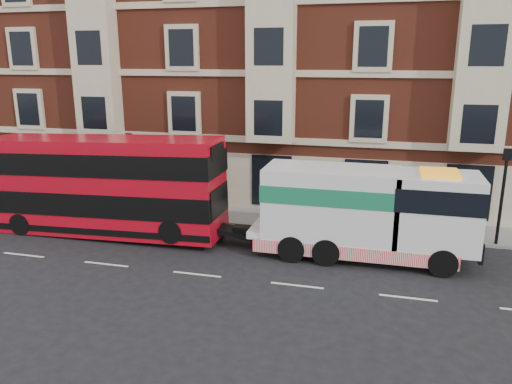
# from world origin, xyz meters

# --- Properties ---
(ground) EXTENTS (120.00, 120.00, 0.00)m
(ground) POSITION_xyz_m (0.00, 0.00, 0.00)
(ground) COLOR black
(ground) RESTS_ON ground
(sidewalk) EXTENTS (90.00, 3.00, 0.15)m
(sidewalk) POSITION_xyz_m (0.00, 7.50, 0.07)
(sidewalk) COLOR slate
(sidewalk) RESTS_ON ground
(victorian_terrace) EXTENTS (45.00, 12.00, 20.40)m
(victorian_terrace) POSITION_xyz_m (0.50, 15.00, 10.07)
(victorian_terrace) COLOR maroon
(victorian_terrace) RESTS_ON ground
(lamp_post_west) EXTENTS (0.35, 0.15, 4.35)m
(lamp_post_west) POSITION_xyz_m (-6.00, 6.20, 2.68)
(lamp_post_west) COLOR black
(lamp_post_west) RESTS_ON sidewalk
(lamp_post_east) EXTENTS (0.35, 0.15, 4.35)m
(lamp_post_east) POSITION_xyz_m (12.00, 6.20, 2.68)
(lamp_post_east) COLOR black
(lamp_post_east) RESTS_ON sidewalk
(double_decker_bus) EXTENTS (11.56, 2.65, 4.68)m
(double_decker_bus) POSITION_xyz_m (-5.97, 3.40, 2.48)
(double_decker_bus) COLOR #B50A19
(double_decker_bus) RESTS_ON ground
(tow_truck) EXTENTS (9.25, 2.74, 3.86)m
(tow_truck) POSITION_xyz_m (6.10, 3.40, 2.05)
(tow_truck) COLOR silver
(tow_truck) RESTS_ON ground
(pedestrian) EXTENTS (0.67, 0.61, 1.53)m
(pedestrian) POSITION_xyz_m (-7.50, 7.42, 0.91)
(pedestrian) COLOR #1A2535
(pedestrian) RESTS_ON sidewalk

